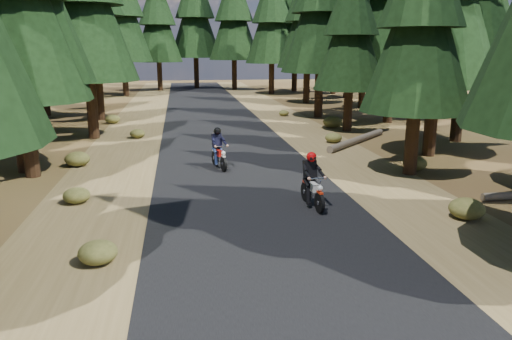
# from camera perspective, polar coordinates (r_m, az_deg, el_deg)

# --- Properties ---
(ground) EXTENTS (120.00, 120.00, 0.00)m
(ground) POSITION_cam_1_polar(r_m,az_deg,el_deg) (12.85, 1.02, -6.35)
(ground) COLOR #4B311B
(ground) RESTS_ON ground
(road) EXTENTS (6.00, 100.00, 0.01)m
(road) POSITION_cam_1_polar(r_m,az_deg,el_deg) (17.57, -1.73, -0.78)
(road) COLOR black
(road) RESTS_ON ground
(shoulder_l) EXTENTS (3.20, 100.00, 0.01)m
(shoulder_l) POSITION_cam_1_polar(r_m,az_deg,el_deg) (17.64, -16.74, -1.33)
(shoulder_l) COLOR brown
(shoulder_l) RESTS_ON ground
(shoulder_r) EXTENTS (3.20, 100.00, 0.01)m
(shoulder_r) POSITION_cam_1_polar(r_m,az_deg,el_deg) (18.68, 12.41, -0.23)
(shoulder_r) COLOR brown
(shoulder_r) RESTS_ON ground
(log_near) EXTENTS (4.25, 4.47, 0.32)m
(log_near) POSITION_cam_1_polar(r_m,az_deg,el_deg) (24.31, 11.50, 3.40)
(log_near) COLOR #4C4233
(log_near) RESTS_ON ground
(understory_shrubs) EXTENTS (13.60, 30.28, 0.66)m
(understory_shrubs) POSITION_cam_1_polar(r_m,az_deg,el_deg) (19.48, 2.57, 1.45)
(understory_shrubs) COLOR #474C1E
(understory_shrubs) RESTS_ON ground
(rider_lead) EXTENTS (0.69, 1.80, 1.57)m
(rider_lead) POSITION_cam_1_polar(r_m,az_deg,el_deg) (14.21, 6.47, -2.21)
(rider_lead) COLOR beige
(rider_lead) RESTS_ON road
(rider_follow) EXTENTS (0.87, 1.79, 1.53)m
(rider_follow) POSITION_cam_1_polar(r_m,az_deg,el_deg) (18.74, -4.26, 1.71)
(rider_follow) COLOR #9B110A
(rider_follow) RESTS_ON road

